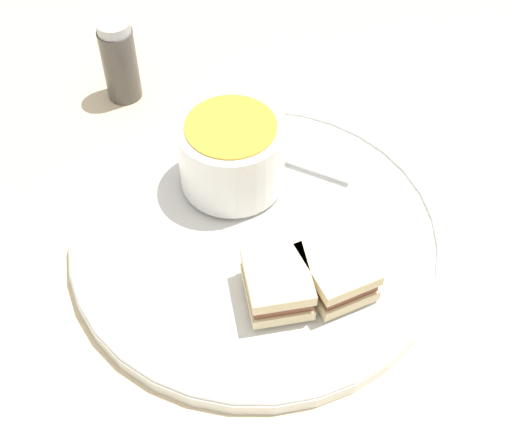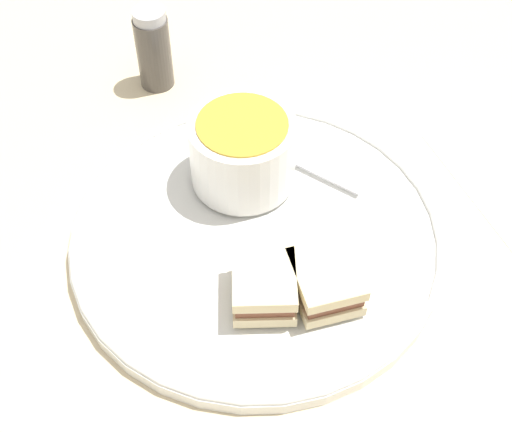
{
  "view_description": "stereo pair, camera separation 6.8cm",
  "coord_description": "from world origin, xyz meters",
  "px_view_note": "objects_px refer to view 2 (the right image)",
  "views": [
    {
      "loc": [
        -0.43,
        0.04,
        0.56
      ],
      "look_at": [
        0.0,
        0.0,
        0.04
      ],
      "focal_mm": 50.0,
      "sensor_mm": 36.0,
      "label": 1
    },
    {
      "loc": [
        -0.43,
        -0.03,
        0.56
      ],
      "look_at": [
        0.0,
        0.0,
        0.04
      ],
      "focal_mm": 50.0,
      "sensor_mm": 36.0,
      "label": 2
    }
  ],
  "objects_px": {
    "soup_bowl": "(243,151)",
    "spoon": "(282,155)",
    "sandwich_half_far": "(325,282)",
    "sandwich_half_near": "(264,285)",
    "salt_shaker": "(153,49)"
  },
  "relations": [
    {
      "from": "spoon",
      "to": "salt_shaker",
      "type": "relative_size",
      "value": 1.1
    },
    {
      "from": "salt_shaker",
      "to": "spoon",
      "type": "bearing_deg",
      "value": -130.45
    },
    {
      "from": "soup_bowl",
      "to": "spoon",
      "type": "height_order",
      "value": "soup_bowl"
    },
    {
      "from": "spoon",
      "to": "sandwich_half_near",
      "type": "xyz_separation_m",
      "value": [
        -0.18,
        0.01,
        0.01
      ]
    },
    {
      "from": "sandwich_half_far",
      "to": "salt_shaker",
      "type": "relative_size",
      "value": 0.79
    },
    {
      "from": "spoon",
      "to": "sandwich_half_near",
      "type": "bearing_deg",
      "value": 117.38
    },
    {
      "from": "sandwich_half_far",
      "to": "sandwich_half_near",
      "type": "bearing_deg",
      "value": 97.83
    },
    {
      "from": "sandwich_half_near",
      "to": "sandwich_half_far",
      "type": "bearing_deg",
      "value": -82.17
    },
    {
      "from": "sandwich_half_near",
      "to": "salt_shaker",
      "type": "height_order",
      "value": "salt_shaker"
    },
    {
      "from": "sandwich_half_far",
      "to": "salt_shaker",
      "type": "xyz_separation_m",
      "value": [
        0.3,
        0.2,
        0.01
      ]
    },
    {
      "from": "sandwich_half_far",
      "to": "salt_shaker",
      "type": "bearing_deg",
      "value": 33.72
    },
    {
      "from": "sandwich_half_near",
      "to": "soup_bowl",
      "type": "bearing_deg",
      "value": 11.83
    },
    {
      "from": "sandwich_half_near",
      "to": "salt_shaker",
      "type": "relative_size",
      "value": 0.7
    },
    {
      "from": "spoon",
      "to": "sandwich_half_far",
      "type": "xyz_separation_m",
      "value": [
        -0.17,
        -0.05,
        0.01
      ]
    },
    {
      "from": "sandwich_half_far",
      "to": "salt_shaker",
      "type": "height_order",
      "value": "salt_shaker"
    }
  ]
}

